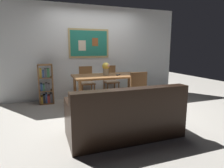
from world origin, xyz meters
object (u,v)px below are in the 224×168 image
object	(u,v)px
bookshelf	(46,85)
flower_vase	(106,68)
dining_table	(107,79)
leather_couch	(125,118)
potted_ivy	(140,85)
dining_chair_far_right	(110,78)
tv_remote	(118,75)
dining_chair_far_left	(86,80)
dining_chair_near_right	(136,88)

from	to	relation	value
bookshelf	flower_vase	xyz separation A→B (m)	(1.44, -0.57, 0.46)
dining_table	bookshelf	size ratio (longest dim) A/B	1.66
leather_couch	potted_ivy	xyz separation A→B (m)	(1.61, 2.49, -0.00)
potted_ivy	flower_vase	distance (m)	1.57
dining_chair_far_right	bookshelf	world-z (taller)	bookshelf
dining_table	leather_couch	xyz separation A→B (m)	(-0.33, -1.86, -0.35)
tv_remote	dining_chair_far_left	bearing A→B (deg)	124.04
dining_chair_far_left	potted_ivy	distance (m)	1.67
dining_table	leather_couch	distance (m)	1.92
bookshelf	dining_chair_far_left	bearing A→B (deg)	10.53
dining_chair_far_right	potted_ivy	distance (m)	0.96
dining_chair_far_left	bookshelf	size ratio (longest dim) A/B	0.89
dining_table	potted_ivy	size ratio (longest dim) A/B	2.74
dining_chair_near_right	dining_chair_far_left	size ratio (longest dim) A/B	1.00
bookshelf	flower_vase	size ratio (longest dim) A/B	3.25
dining_chair_far_right	tv_remote	bearing A→B (deg)	-96.87
bookshelf	tv_remote	size ratio (longest dim) A/B	7.14
flower_vase	dining_chair_far_right	bearing A→B (deg)	63.09
dining_chair_far_left	dining_chair_far_right	world-z (taller)	same
dining_chair_near_right	dining_chair_far_left	bearing A→B (deg)	115.55
leather_couch	dining_table	bearing A→B (deg)	79.84
potted_ivy	dining_table	bearing A→B (deg)	-153.60
potted_ivy	flower_vase	xyz separation A→B (m)	(-1.31, -0.60, 0.62)
dining_chair_near_right	leather_couch	distance (m)	1.30
dining_table	dining_chair_far_left	distance (m)	0.89
flower_vase	dining_chair_near_right	bearing A→B (deg)	-62.53
dining_chair_far_right	tv_remote	world-z (taller)	dining_chair_far_right
dining_chair_near_right	potted_ivy	size ratio (longest dim) A/B	1.47
dining_chair_far_left	tv_remote	xyz separation A→B (m)	(0.61, -0.91, 0.22)
tv_remote	flower_vase	bearing A→B (deg)	153.98
leather_couch	potted_ivy	world-z (taller)	leather_couch
dining_chair_near_right	tv_remote	bearing A→B (deg)	102.48
dining_table	dining_chair_far_right	xyz separation A→B (m)	(0.36, 0.80, -0.12)
dining_table	potted_ivy	bearing A→B (deg)	26.40
leather_couch	tv_remote	distance (m)	1.90
dining_chair_far_left	tv_remote	bearing A→B (deg)	-55.96
bookshelf	dining_chair_far_right	bearing A→B (deg)	6.23
dining_table	flower_vase	xyz separation A→B (m)	(-0.03, 0.03, 0.27)
dining_chair_far_left	tv_remote	size ratio (longest dim) A/B	6.36
leather_couch	tv_remote	xyz separation A→B (m)	(0.58, 1.75, 0.45)
dining_chair_near_right	bookshelf	bearing A→B (deg)	143.20
dining_chair_far_right	bookshelf	size ratio (longest dim) A/B	0.89
bookshelf	flower_vase	distance (m)	1.62
tv_remote	bookshelf	bearing A→B (deg)	157.77
dining_chair_near_right	potted_ivy	bearing A→B (deg)	58.83
dining_table	dining_chair_far_right	size ratio (longest dim) A/B	1.87
bookshelf	potted_ivy	world-z (taller)	bookshelf
leather_couch	flower_vase	bearing A→B (deg)	80.92
dining_chair_near_right	dining_table	bearing A→B (deg)	116.60
potted_ivy	bookshelf	bearing A→B (deg)	-179.23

